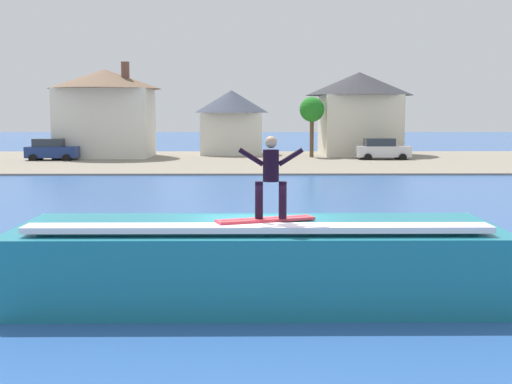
{
  "coord_description": "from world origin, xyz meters",
  "views": [
    {
      "loc": [
        -0.21,
        -14.75,
        3.94
      ],
      "look_at": [
        -0.04,
        2.28,
        2.0
      ],
      "focal_mm": 48.84,
      "sensor_mm": 36.0,
      "label": 1
    }
  ],
  "objects": [
    {
      "name": "wave_crest",
      "position": [
        -0.04,
        -0.24,
        0.83
      ],
      "size": [
        10.1,
        3.61,
        1.77
      ],
      "color": "#1C7487",
      "rests_on": "ground_plane"
    },
    {
      "name": "surfboard",
      "position": [
        0.12,
        -0.9,
        1.8
      ],
      "size": [
        2.04,
        1.05,
        0.06
      ],
      "color": "#D8333F",
      "rests_on": "wave_crest"
    },
    {
      "name": "surfer",
      "position": [
        0.22,
        -0.96,
        2.75
      ],
      "size": [
        1.3,
        0.32,
        1.65
      ],
      "color": "black",
      "rests_on": "surfboard"
    },
    {
      "name": "house_small_cottage",
      "position": [
        -1.83,
        49.86,
        3.43
      ],
      "size": [
        6.88,
        6.88,
        6.02
      ],
      "color": "silver",
      "rests_on": "ground_plane"
    },
    {
      "name": "car_far_shore",
      "position": [
        10.82,
        42.72,
        0.95
      ],
      "size": [
        4.36,
        2.18,
        1.86
      ],
      "color": "silver",
      "rests_on": "ground_plane"
    },
    {
      "name": "ground_plane",
      "position": [
        0.0,
        0.0,
        0.0
      ],
      "size": [
        260.0,
        260.0,
        0.0
      ],
      "primitive_type": "plane",
      "color": "#2E579D"
    },
    {
      "name": "tree_tall_bare",
      "position": [
        5.22,
        45.55,
        4.14
      ],
      "size": [
        2.15,
        2.15,
        5.31
      ],
      "color": "brown",
      "rests_on": "ground_plane"
    },
    {
      "name": "house_gabled_white",
      "position": [
        9.86,
        49.21,
        4.32
      ],
      "size": [
        9.82,
        9.82,
        7.63
      ],
      "color": "beige",
      "rests_on": "ground_plane"
    },
    {
      "name": "car_near_shore",
      "position": [
        -16.3,
        42.02,
        0.95
      ],
      "size": [
        4.12,
        2.13,
        1.86
      ],
      "color": "navy",
      "rests_on": "ground_plane"
    },
    {
      "name": "shoreline_bank",
      "position": [
        0.0,
        41.97,
        0.06
      ],
      "size": [
        120.0,
        25.68,
        0.12
      ],
      "color": "gray",
      "rests_on": "ground_plane"
    },
    {
      "name": "house_with_chimney",
      "position": [
        -12.64,
        46.02,
        4.32
      ],
      "size": [
        9.67,
        9.67,
        8.24
      ],
      "color": "silver",
      "rests_on": "ground_plane"
    }
  ]
}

